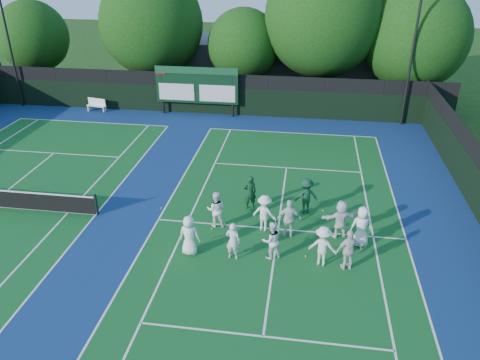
# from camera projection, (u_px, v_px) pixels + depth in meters

# --- Properties ---
(ground) EXTENTS (120.00, 120.00, 0.00)m
(ground) POSITION_uv_depth(u_px,v_px,m) (276.00, 242.00, 19.82)
(ground) COLOR #173A0F
(ground) RESTS_ON ground
(court_apron) EXTENTS (34.00, 32.00, 0.01)m
(court_apron) POSITION_uv_depth(u_px,v_px,m) (148.00, 219.00, 21.49)
(court_apron) COLOR navy
(court_apron) RESTS_ON ground
(near_court) EXTENTS (11.05, 23.85, 0.01)m
(near_court) POSITION_uv_depth(u_px,v_px,m) (278.00, 229.00, 20.70)
(near_court) COLOR #10511E
(near_court) RESTS_ON ground
(back_fence) EXTENTS (34.00, 0.08, 3.00)m
(back_fence) POSITION_uv_depth(u_px,v_px,m) (212.00, 96.00, 34.10)
(back_fence) COLOR black
(back_fence) RESTS_ON ground
(scoreboard) EXTENTS (6.00, 0.21, 3.55)m
(scoreboard) POSITION_uv_depth(u_px,v_px,m) (197.00, 86.00, 33.49)
(scoreboard) COLOR black
(scoreboard) RESTS_ON ground
(clubhouse) EXTENTS (18.00, 6.00, 4.00)m
(clubhouse) POSITION_uv_depth(u_px,v_px,m) (276.00, 64.00, 40.34)
(clubhouse) COLOR #505155
(clubhouse) RESTS_ON ground
(light_pole_left) EXTENTS (1.20, 0.30, 10.12)m
(light_pole_left) POSITION_uv_depth(u_px,v_px,m) (4.00, 21.00, 33.55)
(light_pole_left) COLOR black
(light_pole_left) RESTS_ON ground
(light_pole_right) EXTENTS (1.20, 0.30, 10.12)m
(light_pole_right) POSITION_uv_depth(u_px,v_px,m) (416.00, 31.00, 29.83)
(light_pole_right) COLOR black
(light_pole_right) RESTS_ON ground
(bench) EXTENTS (1.56, 0.72, 0.96)m
(bench) POSITION_uv_depth(u_px,v_px,m) (97.00, 104.00, 35.06)
(bench) COLOR white
(bench) RESTS_ON ground
(tree_a) EXTENTS (5.68, 5.68, 7.42)m
(tree_a) POSITION_uv_depth(u_px,v_px,m) (35.00, 38.00, 37.85)
(tree_a) COLOR black
(tree_a) RESTS_ON ground
(tree_b) EXTENTS (7.93, 7.93, 9.76)m
(tree_b) POSITION_uv_depth(u_px,v_px,m) (154.00, 26.00, 36.01)
(tree_b) COLOR black
(tree_b) RESTS_ON ground
(tree_c) EXTENTS (5.50, 5.50, 7.14)m
(tree_c) POSITION_uv_depth(u_px,v_px,m) (246.00, 47.00, 35.68)
(tree_c) COLOR black
(tree_c) RESTS_ON ground
(tree_d) EXTENTS (8.55, 8.55, 10.75)m
(tree_d) POSITION_uv_depth(u_px,v_px,m) (325.00, 21.00, 34.02)
(tree_d) COLOR black
(tree_d) RESTS_ON ground
(tree_e) EXTENTS (7.58, 7.58, 9.09)m
(tree_e) POSITION_uv_depth(u_px,v_px,m) (417.00, 40.00, 33.67)
(tree_e) COLOR black
(tree_e) RESTS_ON ground
(tennis_ball_0) EXTENTS (0.07, 0.07, 0.07)m
(tennis_ball_0) POSITION_uv_depth(u_px,v_px,m) (212.00, 229.00, 20.68)
(tennis_ball_0) COLOR #C3D118
(tennis_ball_0) RESTS_ON ground
(tennis_ball_1) EXTENTS (0.07, 0.07, 0.07)m
(tennis_ball_1) POSITION_uv_depth(u_px,v_px,m) (323.00, 211.00, 22.09)
(tennis_ball_1) COLOR #C3D118
(tennis_ball_1) RESTS_ON ground
(tennis_ball_2) EXTENTS (0.07, 0.07, 0.07)m
(tennis_ball_2) POSITION_uv_depth(u_px,v_px,m) (344.00, 245.00, 19.56)
(tennis_ball_2) COLOR #C3D118
(tennis_ball_2) RESTS_ON ground
(tennis_ball_3) EXTENTS (0.07, 0.07, 0.07)m
(tennis_ball_3) POSITION_uv_depth(u_px,v_px,m) (161.00, 208.00, 22.29)
(tennis_ball_3) COLOR #C3D118
(tennis_ball_3) RESTS_ON ground
(tennis_ball_5) EXTENTS (0.07, 0.07, 0.07)m
(tennis_ball_5) POSITION_uv_depth(u_px,v_px,m) (306.00, 256.00, 18.87)
(tennis_ball_5) COLOR #C3D118
(tennis_ball_5) RESTS_ON ground
(player_front_0) EXTENTS (0.90, 0.63, 1.73)m
(player_front_0) POSITION_uv_depth(u_px,v_px,m) (189.00, 235.00, 18.73)
(player_front_0) COLOR white
(player_front_0) RESTS_ON ground
(player_front_1) EXTENTS (0.65, 0.49, 1.64)m
(player_front_1) POSITION_uv_depth(u_px,v_px,m) (233.00, 241.00, 18.46)
(player_front_1) COLOR silver
(player_front_1) RESTS_ON ground
(player_front_2) EXTENTS (0.98, 0.89, 1.64)m
(player_front_2) POSITION_uv_depth(u_px,v_px,m) (272.00, 240.00, 18.50)
(player_front_2) COLOR white
(player_front_2) RESTS_ON ground
(player_front_3) EXTENTS (1.19, 0.81, 1.69)m
(player_front_3) POSITION_uv_depth(u_px,v_px,m) (323.00, 246.00, 18.10)
(player_front_3) COLOR white
(player_front_3) RESTS_ON ground
(player_front_4) EXTENTS (1.10, 0.73, 1.73)m
(player_front_4) POSITION_uv_depth(u_px,v_px,m) (349.00, 250.00, 17.83)
(player_front_4) COLOR silver
(player_front_4) RESTS_ON ground
(player_back_0) EXTENTS (0.91, 0.76, 1.70)m
(player_back_0) POSITION_uv_depth(u_px,v_px,m) (216.00, 209.00, 20.59)
(player_back_0) COLOR white
(player_back_0) RESTS_ON ground
(player_back_1) EXTENTS (1.21, 0.89, 1.68)m
(player_back_1) POSITION_uv_depth(u_px,v_px,m) (264.00, 213.00, 20.34)
(player_back_1) COLOR white
(player_back_1) RESTS_ON ground
(player_back_2) EXTENTS (1.07, 0.52, 1.77)m
(player_back_2) POSITION_uv_depth(u_px,v_px,m) (289.00, 219.00, 19.82)
(player_back_2) COLOR silver
(player_back_2) RESTS_ON ground
(player_back_3) EXTENTS (1.68, 1.02, 1.73)m
(player_back_3) POSITION_uv_depth(u_px,v_px,m) (341.00, 219.00, 19.84)
(player_back_3) COLOR white
(player_back_3) RESTS_ON ground
(player_back_4) EXTENTS (0.92, 0.63, 1.81)m
(player_back_4) POSITION_uv_depth(u_px,v_px,m) (362.00, 227.00, 19.23)
(player_back_4) COLOR white
(player_back_4) RESTS_ON ground
(coach_left) EXTENTS (0.72, 0.60, 1.70)m
(coach_left) POSITION_uv_depth(u_px,v_px,m) (250.00, 192.00, 22.00)
(coach_left) COLOR #0F371C
(coach_left) RESTS_ON ground
(coach_right) EXTENTS (1.29, 1.00, 1.76)m
(coach_right) POSITION_uv_depth(u_px,v_px,m) (306.00, 196.00, 21.62)
(coach_right) COLOR #103B23
(coach_right) RESTS_ON ground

